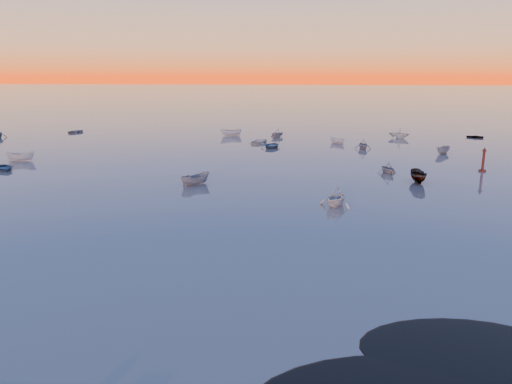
# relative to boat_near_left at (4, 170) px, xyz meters

# --- Properties ---
(ground) EXTENTS (600.00, 600.00, 0.00)m
(ground) POSITION_rel_boat_near_left_xyz_m (36.21, 57.94, 0.00)
(ground) COLOR #6D615B
(ground) RESTS_ON ground
(mud_lobes) EXTENTS (140.00, 6.00, 0.07)m
(mud_lobes) POSITION_rel_boat_near_left_xyz_m (36.21, -43.06, 0.01)
(mud_lobes) COLOR black
(mud_lobes) RESTS_ON ground
(moored_fleet) EXTENTS (124.00, 58.00, 1.20)m
(moored_fleet) POSITION_rel_boat_near_left_xyz_m (36.21, 10.94, 0.00)
(moored_fleet) COLOR white
(moored_fleet) RESTS_ON ground
(boat_near_left) EXTENTS (4.37, 4.26, 1.08)m
(boat_near_left) POSITION_rel_boat_near_left_xyz_m (0.00, 0.00, 0.00)
(boat_near_left) COLOR #3A5770
(boat_near_left) RESTS_ON ground
(boat_near_center) EXTENTS (3.87, 3.95, 1.35)m
(boat_near_center) POSITION_rel_boat_near_left_xyz_m (27.49, -6.25, 0.00)
(boat_near_center) COLOR gray
(boat_near_center) RESTS_ON ground
(channel_marker) EXTENTS (0.93, 0.93, 3.32)m
(channel_marker) POSITION_rel_boat_near_left_xyz_m (63.88, 4.73, 1.31)
(channel_marker) COLOR #44140E
(channel_marker) RESTS_ON ground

